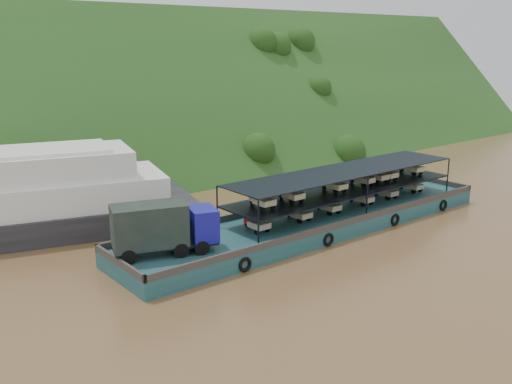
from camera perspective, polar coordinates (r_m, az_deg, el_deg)
ground at (r=46.47m, az=4.25°, el=-4.16°), size 160.00×160.00×0.00m
hillside at (r=75.90m, az=-14.61°, el=2.85°), size 140.00×39.60×39.60m
cargo_barge at (r=46.25m, az=4.67°, el=-2.71°), size 35.11×7.18×4.74m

